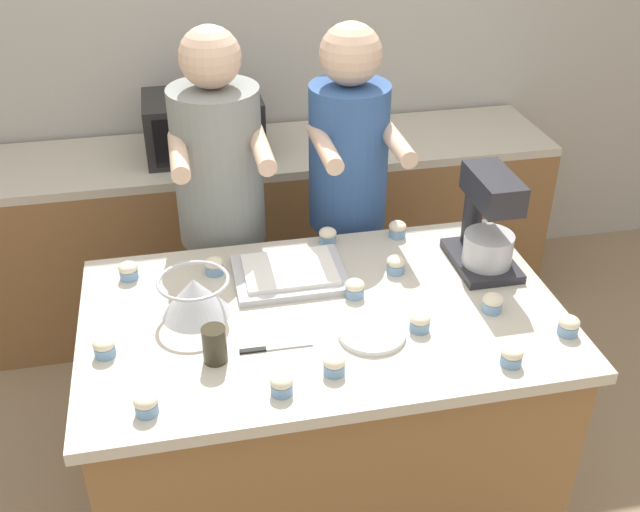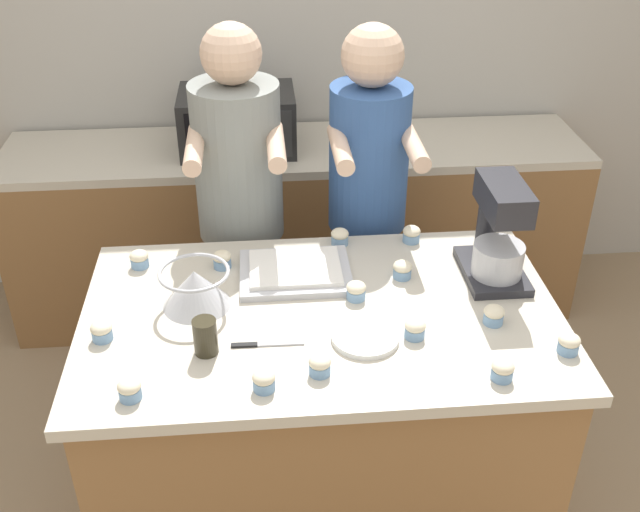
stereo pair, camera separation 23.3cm
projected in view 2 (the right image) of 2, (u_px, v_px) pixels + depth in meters
ground_plane at (321, 507)px, 2.88m from camera, size 16.00×16.00×0.00m
back_wall at (289, 32)px, 3.65m from camera, size 10.00×0.06×2.70m
island_counter at (321, 418)px, 2.64m from camera, size 1.53×0.94×0.93m
back_counter at (297, 228)px, 3.82m from camera, size 2.80×0.60×0.90m
person_left at (242, 224)px, 2.97m from camera, size 0.35×0.51×1.68m
person_right at (367, 218)px, 3.00m from camera, size 0.32×0.49×1.66m
stand_mixer at (497, 236)px, 2.49m from camera, size 0.20×0.30×0.36m
mixing_bowl at (195, 287)px, 2.38m from camera, size 0.23×0.23×0.13m
baking_tray at (295, 271)px, 2.56m from camera, size 0.38×0.30×0.04m
microwave_oven at (238, 121)px, 3.49m from camera, size 0.53×0.37×0.28m
drinking_glass at (205, 337)px, 2.19m from camera, size 0.07×0.07×0.11m
small_plate at (365, 337)px, 2.27m from camera, size 0.21×0.21×0.02m
knife at (263, 345)px, 2.24m from camera, size 0.22×0.02×0.01m
cupcake_0 at (503, 370)px, 2.10m from camera, size 0.06×0.06×0.06m
cupcake_1 at (494, 315)px, 2.32m from camera, size 0.06×0.06×0.06m
cupcake_2 at (320, 365)px, 2.12m from camera, size 0.06×0.06×0.06m
cupcake_3 at (402, 269)px, 2.54m from camera, size 0.06×0.06×0.06m
cupcake_4 at (102, 331)px, 2.25m from camera, size 0.06×0.06×0.06m
cupcake_5 at (356, 290)px, 2.44m from camera, size 0.06×0.06×0.06m
cupcake_6 at (264, 380)px, 2.06m from camera, size 0.06×0.06×0.06m
cupcake_7 at (569, 343)px, 2.20m from camera, size 0.06×0.06×0.06m
cupcake_8 at (415, 328)px, 2.26m from camera, size 0.06×0.06×0.06m
cupcake_9 at (340, 237)px, 2.73m from camera, size 0.06×0.06×0.06m
cupcake_10 at (411, 234)px, 2.75m from camera, size 0.06×0.06×0.06m
cupcake_11 at (222, 259)px, 2.60m from camera, size 0.06×0.06×0.06m
cupcake_12 at (139, 259)px, 2.60m from camera, size 0.06×0.06×0.06m
cupcake_13 at (130, 389)px, 2.03m from camera, size 0.06×0.06×0.06m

